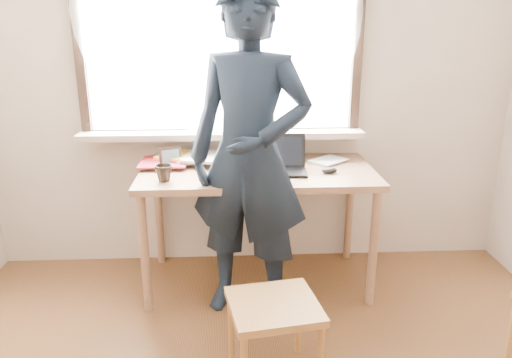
{
  "coord_description": "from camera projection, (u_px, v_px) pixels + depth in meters",
  "views": [
    {
      "loc": [
        -0.14,
        -1.3,
        1.65
      ],
      "look_at": [
        -0.03,
        0.95,
        0.93
      ],
      "focal_mm": 35.0,
      "sensor_mm": 36.0,
      "label": 1
    }
  ],
  "objects": [
    {
      "name": "desk",
      "position": [
        257.0,
        182.0,
        3.09
      ],
      "size": [
        1.43,
        0.72,
        0.77
      ],
      "color": "#8A6245",
      "rests_on": "ground"
    },
    {
      "name": "mug_white",
      "position": [
        230.0,
        155.0,
        3.18
      ],
      "size": [
        0.19,
        0.19,
        0.11
      ],
      "primitive_type": "imported",
      "rotation": [
        0.0,
        0.0,
        0.76
      ],
      "color": "white",
      "rests_on": "desk"
    },
    {
      "name": "person",
      "position": [
        250.0,
        157.0,
        2.72
      ],
      "size": [
        0.79,
        0.64,
        1.86
      ],
      "primitive_type": "imported",
      "rotation": [
        0.0,
        0.0,
        -0.33
      ],
      "color": "black",
      "rests_on": "ground"
    },
    {
      "name": "picture_frame",
      "position": [
        170.0,
        158.0,
        3.11
      ],
      "size": [
        0.14,
        0.07,
        0.11
      ],
      "color": "black",
      "rests_on": "desk"
    },
    {
      "name": "laptop",
      "position": [
        280.0,
        163.0,
        3.02
      ],
      "size": [
        0.32,
        0.27,
        0.21
      ],
      "color": "black",
      "rests_on": "desk"
    },
    {
      "name": "book_b",
      "position": [
        319.0,
        158.0,
        3.27
      ],
      "size": [
        0.28,
        0.27,
        0.02
      ],
      "primitive_type": "imported",
      "rotation": [
        0.0,
        0.0,
        -0.86
      ],
      "color": "white",
      "rests_on": "desk"
    },
    {
      "name": "room_shell",
      "position": [
        272.0,
        24.0,
        1.44
      ],
      "size": [
        3.52,
        4.02,
        2.61
      ],
      "color": "#BCAA97",
      "rests_on": "ground"
    },
    {
      "name": "work_chair",
      "position": [
        274.0,
        315.0,
        2.3
      ],
      "size": [
        0.46,
        0.45,
        0.41
      ],
      "color": "#9A6832",
      "rests_on": "ground"
    },
    {
      "name": "desk_clutter",
      "position": [
        209.0,
        158.0,
        3.21
      ],
      "size": [
        0.84,
        0.52,
        0.06
      ],
      "color": "white",
      "rests_on": "desk"
    },
    {
      "name": "mouse",
      "position": [
        329.0,
        170.0,
        2.98
      ],
      "size": [
        0.09,
        0.07,
        0.04
      ],
      "primitive_type": "ellipsoid",
      "color": "black",
      "rests_on": "desk"
    },
    {
      "name": "book_a",
      "position": [
        193.0,
        159.0,
        3.25
      ],
      "size": [
        0.28,
        0.31,
        0.02
      ],
      "primitive_type": "imported",
      "rotation": [
        0.0,
        0.0,
        0.43
      ],
      "color": "white",
      "rests_on": "desk"
    },
    {
      "name": "mug_dark",
      "position": [
        164.0,
        173.0,
        2.83
      ],
      "size": [
        0.13,
        0.13,
        0.09
      ],
      "primitive_type": "imported",
      "rotation": [
        0.0,
        0.0,
        -0.36
      ],
      "color": "black",
      "rests_on": "desk"
    }
  ]
}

